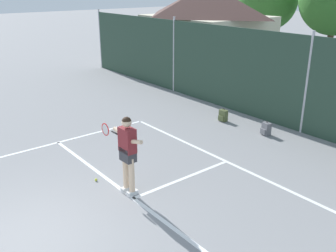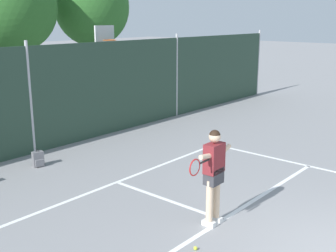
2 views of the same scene
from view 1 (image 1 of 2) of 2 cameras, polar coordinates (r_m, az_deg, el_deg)
ground_plane at (r=7.86m, az=-21.04°, el=-16.04°), size 120.00×120.00×0.00m
court_markings at (r=8.01m, az=-16.55°, el=-14.66°), size 8.30×11.10×0.01m
chainlink_fence at (r=12.60m, az=20.15°, el=5.68°), size 26.09×0.09×3.23m
clubhouse_building at (r=21.22m, az=5.88°, el=14.65°), size 6.21×5.47×4.53m
tennis_player at (r=8.41m, az=-6.15°, el=-3.39°), size 1.43×0.27×1.85m
tennis_ball at (r=9.50m, az=-10.78°, el=-7.94°), size 0.07×0.07×0.07m
backpack_olive at (r=13.38m, az=8.28°, el=1.54°), size 0.29×0.25×0.46m
backpack_grey at (r=12.43m, az=14.53°, el=-0.44°), size 0.32×0.30×0.46m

